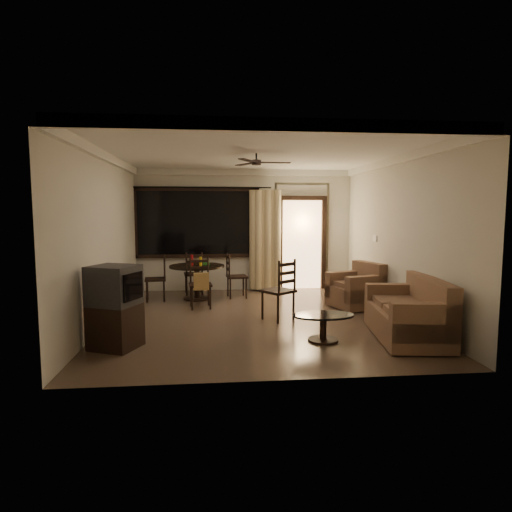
{
  "coord_description": "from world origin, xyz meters",
  "views": [
    {
      "loc": [
        -0.7,
        -7.21,
        1.84
      ],
      "look_at": [
        0.01,
        0.2,
        1.06
      ],
      "focal_mm": 30.0,
      "sensor_mm": 36.0,
      "label": 1
    }
  ],
  "objects": [
    {
      "name": "ground",
      "position": [
        0.0,
        0.0,
        0.0
      ],
      "size": [
        5.5,
        5.5,
        0.0
      ],
      "primitive_type": "plane",
      "color": "#7F6651",
      "rests_on": "ground"
    },
    {
      "name": "room_shell",
      "position": [
        0.59,
        1.77,
        1.83
      ],
      "size": [
        5.5,
        6.7,
        5.5
      ],
      "color": "beige",
      "rests_on": "ground"
    },
    {
      "name": "dining_table",
      "position": [
        -1.08,
        1.73,
        0.57
      ],
      "size": [
        1.14,
        1.14,
        0.94
      ],
      "rotation": [
        0.0,
        0.0,
        0.11
      ],
      "color": "black",
      "rests_on": "ground"
    },
    {
      "name": "dining_chair_west",
      "position": [
        -1.91,
        1.63,
        0.28
      ],
      "size": [
        0.47,
        0.47,
        0.95
      ],
      "rotation": [
        0.0,
        0.0,
        -1.46
      ],
      "color": "black",
      "rests_on": "ground"
    },
    {
      "name": "dining_chair_east",
      "position": [
        -0.25,
        1.82,
        0.28
      ],
      "size": [
        0.47,
        0.47,
        0.95
      ],
      "rotation": [
        0.0,
        0.0,
        1.69
      ],
      "color": "black",
      "rests_on": "ground"
    },
    {
      "name": "dining_chair_south",
      "position": [
        -0.98,
        0.87,
        0.31
      ],
      "size": [
        0.47,
        0.52,
        0.95
      ],
      "rotation": [
        0.0,
        0.0,
        0.11
      ],
      "color": "black",
      "rests_on": "ground"
    },
    {
      "name": "dining_chair_north",
      "position": [
        -1.17,
        2.29,
        0.28
      ],
      "size": [
        0.47,
        0.47,
        0.95
      ],
      "rotation": [
        0.0,
        0.0,
        3.26
      ],
      "color": "black",
      "rests_on": "ground"
    },
    {
      "name": "tv_cabinet",
      "position": [
        -2.05,
        -1.42,
        0.56
      ],
      "size": [
        0.75,
        0.72,
        1.12
      ],
      "rotation": [
        0.0,
        0.0,
        -0.41
      ],
      "color": "black",
      "rests_on": "ground"
    },
    {
      "name": "sofa",
      "position": [
        2.11,
        -1.4,
        0.35
      ],
      "size": [
        1.07,
        1.73,
        0.87
      ],
      "rotation": [
        0.0,
        0.0,
        -0.13
      ],
      "color": "#43231F",
      "rests_on": "ground"
    },
    {
      "name": "armchair",
      "position": [
        2.02,
        0.67,
        0.35
      ],
      "size": [
        1.05,
        1.05,
        0.84
      ],
      "rotation": [
        0.0,
        0.0,
        0.31
      ],
      "color": "#43231F",
      "rests_on": "ground"
    },
    {
      "name": "coffee_table",
      "position": [
        0.82,
        -1.39,
        0.26
      ],
      "size": [
        0.88,
        0.53,
        0.39
      ],
      "rotation": [
        0.0,
        0.0,
        0.04
      ],
      "color": "black",
      "rests_on": "ground"
    },
    {
      "name": "side_chair",
      "position": [
        0.37,
        -0.15,
        0.31
      ],
      "size": [
        0.65,
        0.65,
        1.05
      ],
      "rotation": [
        0.0,
        0.0,
        3.78
      ],
      "color": "black",
      "rests_on": "ground"
    }
  ]
}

